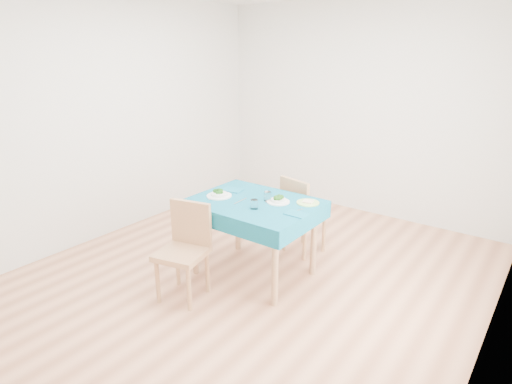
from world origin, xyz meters
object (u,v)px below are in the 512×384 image
Objects in this scene: chair_near at (181,247)px; side_plate at (308,203)px; chair_far at (305,210)px; table at (254,238)px; bowl_far at (278,199)px; bowl_near at (219,193)px.

chair_near is 4.68× the size of side_plate.
chair_far is at bearing 122.24° from side_plate.
table is 0.76m from chair_near.
chair_near is 1.21m from side_plate.
table is 0.47m from bowl_far.
chair_near reaches higher than bowl_far.
table is at bearing 91.88° from chair_far.
chair_far reaches higher than side_plate.
table is 0.63m from side_plate.
side_plate reaches higher than table.
chair_far reaches higher than bowl_near.
chair_far is (0.39, 1.43, -0.01)m from chair_near.
bowl_near reaches higher than table.
chair_far is at bearing 95.83° from bowl_far.
chair_far is 1.00m from bowl_near.
chair_near reaches higher than side_plate.
chair_near is 1.03× the size of chair_far.
chair_far is (0.14, 0.72, 0.10)m from table.
chair_near is 0.69m from bowl_near.
bowl_near is (-0.10, 0.62, 0.30)m from chair_near.
bowl_far reaches higher than table.
table is 1.20× the size of chair_far.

